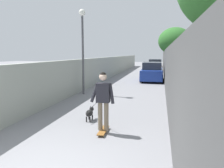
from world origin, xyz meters
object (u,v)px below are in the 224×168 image
object	(u,v)px
tree_right_near	(175,41)
dog	(90,113)
skateboard	(103,131)
lamp_post	(83,37)
person_skateboarder	(103,97)
car_near	(152,72)
car_far	(155,66)

from	to	relation	value
tree_right_near	dog	size ratio (longest dim) A/B	3.52
skateboard	dog	distance (m)	1.29
tree_right_near	lamp_post	world-z (taller)	tree_right_near
tree_right_near	skateboard	size ratio (longest dim) A/B	5.93
tree_right_near	dog	distance (m)	16.19
lamp_post	person_skateboarder	world-z (taller)	lamp_post
lamp_post	dog	world-z (taller)	lamp_post
dog	car_near	size ratio (longest dim) A/B	0.32
tree_right_near	skateboard	world-z (taller)	tree_right_near
car_near	skateboard	bearing A→B (deg)	176.08
tree_right_near	car_near	distance (m)	5.10
car_near	car_far	size ratio (longest dim) A/B	1.05
dog	car_far	xyz separation A→B (m)	(21.26, -1.62, 0.44)
lamp_post	car_far	xyz separation A→B (m)	(16.66, -3.52, -2.42)
lamp_post	car_near	bearing A→B (deg)	-26.63
person_skateboarder	car_far	xyz separation A→B (m)	(22.29, -0.87, -0.35)
tree_right_near	person_skateboarder	world-z (taller)	tree_right_near
person_skateboarder	skateboard	bearing A→B (deg)	-90.00
person_skateboarder	car_near	size ratio (longest dim) A/B	0.40
skateboard	car_far	world-z (taller)	car_far
dog	car_far	distance (m)	21.33
car_far	lamp_post	bearing A→B (deg)	168.07
lamp_post	car_near	world-z (taller)	lamp_post
person_skateboarder	lamp_post	bearing A→B (deg)	25.21
skateboard	dog	size ratio (longest dim) A/B	0.59
person_skateboarder	car_far	bearing A→B (deg)	-2.22
tree_right_near	car_near	bearing A→B (deg)	153.04
person_skateboarder	car_far	size ratio (longest dim) A/B	0.41
tree_right_near	lamp_post	distance (m)	12.17
person_skateboarder	dog	xyz separation A→B (m)	(1.03, 0.75, -0.80)
lamp_post	skateboard	bearing A→B (deg)	-154.79
skateboard	car_near	size ratio (longest dim) A/B	0.19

